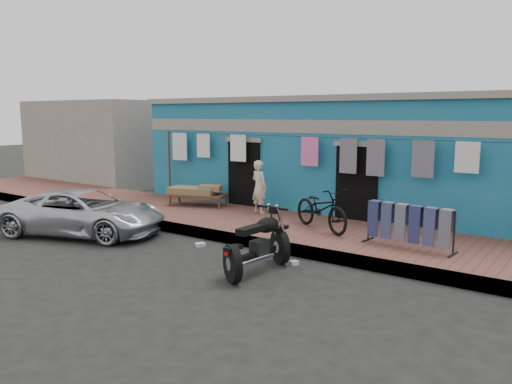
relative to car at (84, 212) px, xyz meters
name	(u,v)px	position (x,y,z in m)	size (l,w,h in m)	color
ground	(196,263)	(3.78, -0.17, -0.56)	(80.00, 80.00, 0.00)	black
sidewalk	(280,228)	(3.78, 2.83, -0.43)	(28.00, 3.00, 0.25)	brown
curb	(244,241)	(3.78, 1.38, -0.43)	(28.00, 0.10, 0.25)	gray
building	(352,154)	(3.78, 6.81, 1.13)	(12.20, 5.20, 3.36)	#176A93
neighbor_left	(116,142)	(-7.22, 6.83, 1.14)	(6.00, 5.00, 3.40)	#9E9384
clothesline	(301,156)	(3.61, 4.08, 1.24)	(10.06, 0.06, 2.10)	brown
car	(84,212)	(0.00, 0.00, 0.00)	(1.80, 3.97, 1.12)	silver
seated_person	(259,187)	(2.62, 3.59, 0.40)	(0.51, 0.34, 1.42)	beige
bicycle	(321,204)	(4.90, 2.82, 0.30)	(0.66, 1.88, 1.22)	black
motorcycle	(258,242)	(5.09, 0.06, 0.02)	(0.69, 1.80, 1.15)	black
charpoy	(198,196)	(0.54, 3.48, -0.02)	(1.87, 1.32, 0.57)	brown
jeans_rack	(409,226)	(7.05, 2.46, 0.14)	(1.88, 0.54, 0.89)	black
litter_a	(236,248)	(3.83, 1.03, -0.52)	(0.17, 0.13, 0.07)	silver
litter_b	(294,263)	(5.39, 0.84, -0.52)	(0.16, 0.12, 0.08)	silver
litter_c	(200,245)	(3.01, 0.80, -0.52)	(0.19, 0.15, 0.08)	silver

